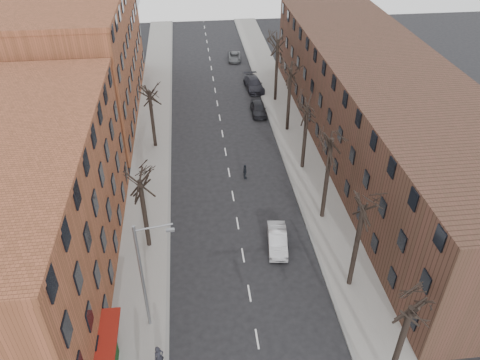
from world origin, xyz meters
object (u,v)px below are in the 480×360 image
object	(u,v)px
parked_car_near	(258,108)
pedestrian_a	(159,357)
parked_car_mid	(254,84)
silver_sedan	(277,240)

from	to	relation	value
parked_car_near	pedestrian_a	xyz separation A→B (m)	(-11.26, -33.82, 0.29)
parked_car_near	parked_car_mid	world-z (taller)	parked_car_mid
parked_car_near	pedestrian_a	distance (m)	35.64
parked_car_near	parked_car_mid	bearing A→B (deg)	87.56
silver_sedan	parked_car_mid	distance (m)	31.14
parked_car_near	parked_car_mid	xyz separation A→B (m)	(0.46, 7.30, 0.03)
parked_car_near	silver_sedan	bearing A→B (deg)	-93.47
silver_sedan	pedestrian_a	size ratio (longest dim) A/B	2.44
silver_sedan	pedestrian_a	bearing A→B (deg)	-126.33
silver_sedan	parked_car_mid	bearing A→B (deg)	92.19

